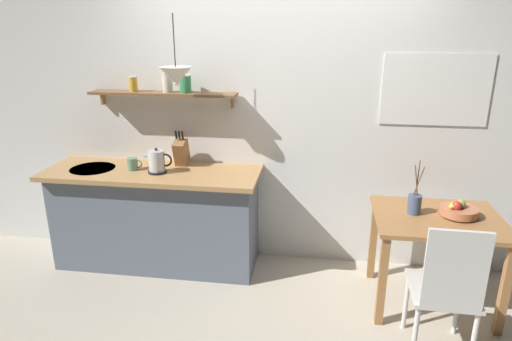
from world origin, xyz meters
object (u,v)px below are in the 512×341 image
(dining_table, at_px, (437,232))
(coffee_mug_by_sink, at_px, (133,164))
(dining_chair_near, at_px, (447,287))
(fruit_bowl, at_px, (459,210))
(pendant_lamp, at_px, (176,76))
(twig_vase, at_px, (414,204))
(knife_block, at_px, (181,151))
(electric_kettle, at_px, (157,162))

(dining_table, relative_size, coffee_mug_by_sink, 7.00)
(dining_table, distance_m, dining_chair_near, 0.63)
(fruit_bowl, bearing_deg, pendant_lamp, 174.11)
(twig_vase, height_order, knife_block, knife_block)
(dining_chair_near, xyz_separation_m, pendant_lamp, (-1.95, 0.88, 1.15))
(twig_vase, bearing_deg, dining_chair_near, -81.08)
(knife_block, xyz_separation_m, pendant_lamp, (0.05, -0.18, 0.66))
(fruit_bowl, distance_m, coffee_mug_by_sink, 2.60)
(knife_block, bearing_deg, dining_table, -11.88)
(fruit_bowl, xyz_separation_m, twig_vase, (-0.31, 0.01, 0.03))
(fruit_bowl, xyz_separation_m, knife_block, (-2.21, 0.41, 0.24))
(knife_block, bearing_deg, twig_vase, -11.96)
(electric_kettle, relative_size, coffee_mug_by_sink, 1.81)
(dining_chair_near, relative_size, knife_block, 3.04)
(dining_table, xyz_separation_m, coffee_mug_by_sink, (-2.44, 0.25, 0.34))
(fruit_bowl, distance_m, pendant_lamp, 2.35)
(twig_vase, bearing_deg, knife_block, 168.04)
(pendant_lamp, bearing_deg, dining_table, -7.09)
(dining_chair_near, distance_m, pendant_lamp, 2.43)
(pendant_lamp, bearing_deg, electric_kettle, -169.37)
(twig_vase, height_order, electric_kettle, twig_vase)
(fruit_bowl, height_order, electric_kettle, electric_kettle)
(electric_kettle, height_order, coffee_mug_by_sink, electric_kettle)
(dining_table, height_order, pendant_lamp, pendant_lamp)
(knife_block, bearing_deg, electric_kettle, -122.02)
(coffee_mug_by_sink, bearing_deg, knife_block, 26.30)
(knife_block, xyz_separation_m, coffee_mug_by_sink, (-0.37, -0.18, -0.07))
(dining_chair_near, height_order, twig_vase, twig_vase)
(dining_chair_near, bearing_deg, fruit_bowl, 72.24)
(twig_vase, bearing_deg, coffee_mug_by_sink, 174.47)
(knife_block, bearing_deg, coffee_mug_by_sink, -153.70)
(dining_chair_near, bearing_deg, pendant_lamp, 155.83)
(fruit_bowl, distance_m, twig_vase, 0.31)
(dining_table, bearing_deg, electric_kettle, 174.43)
(twig_vase, distance_m, pendant_lamp, 2.06)
(twig_vase, xyz_separation_m, coffee_mug_by_sink, (-2.27, 0.22, 0.13))
(dining_table, height_order, fruit_bowl, fruit_bowl)
(dining_chair_near, bearing_deg, twig_vase, 98.92)
(pendant_lamp, bearing_deg, coffee_mug_by_sink, 179.73)
(dining_chair_near, relative_size, pendant_lamp, 1.80)
(knife_block, bearing_deg, fruit_bowl, -10.44)
(electric_kettle, bearing_deg, knife_block, 57.98)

